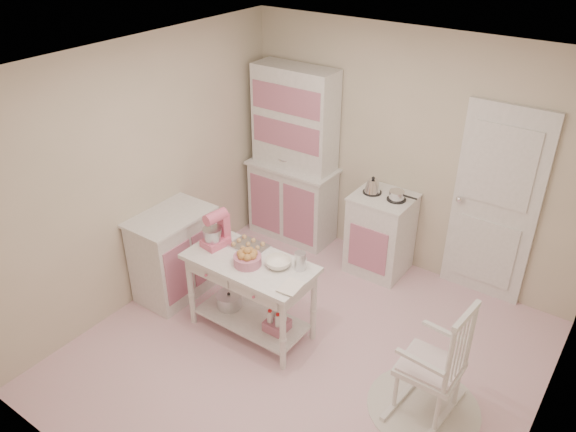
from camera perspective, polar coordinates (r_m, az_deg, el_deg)
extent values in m
plane|color=#FA9CBB|center=(5.27, 1.75, -13.93)|extent=(3.80, 3.80, 0.00)
cube|color=white|center=(3.95, 2.34, 14.45)|extent=(3.80, 3.80, 0.04)
cube|color=beige|center=(5.98, 12.20, 6.03)|extent=(3.80, 0.04, 2.60)
cube|color=beige|center=(3.39, -16.80, -15.60)|extent=(3.80, 0.04, 2.60)
cube|color=beige|center=(5.62, -14.39, 4.14)|extent=(0.04, 3.80, 2.60)
cube|color=beige|center=(3.97, 25.87, -10.00)|extent=(0.04, 3.80, 2.60)
cube|color=white|center=(5.82, 20.27, 0.98)|extent=(0.82, 0.05, 2.04)
cube|color=white|center=(6.47, 0.49, 6.05)|extent=(1.06, 0.50, 2.08)
cube|color=white|center=(6.16, 9.37, -1.75)|extent=(0.62, 0.57, 0.92)
cube|color=white|center=(5.85, -11.48, -3.86)|extent=(0.54, 0.84, 0.92)
cylinder|color=white|center=(4.97, 13.58, -18.33)|extent=(0.92, 0.92, 0.01)
cube|color=white|center=(4.59, 14.39, -13.77)|extent=(0.54, 0.76, 1.10)
cube|color=white|center=(5.28, -3.78, -8.16)|extent=(1.20, 0.60, 0.80)
cube|color=#E46081|center=(5.21, -7.46, -1.39)|extent=(0.24, 0.31, 0.34)
cube|color=silver|center=(5.24, -3.98, -3.07)|extent=(0.34, 0.24, 0.02)
cylinder|color=#C7728E|center=(4.98, -4.13, -4.49)|extent=(0.25, 0.25, 0.09)
imported|color=white|center=(4.95, -1.01, -4.80)|extent=(0.23, 0.23, 0.07)
cylinder|color=silver|center=(4.89, 1.25, -4.59)|extent=(0.10, 0.10, 0.17)
imported|color=white|center=(4.74, -0.58, -6.94)|extent=(0.18, 0.24, 0.02)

